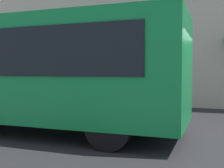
# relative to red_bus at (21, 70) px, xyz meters

# --- Properties ---
(ground_plane) EXTENTS (60.00, 60.00, 0.00)m
(ground_plane) POSITION_rel_red_bus_xyz_m (-4.14, -0.34, -1.68)
(ground_plane) COLOR #232326
(red_bus) EXTENTS (9.05, 2.54, 3.08)m
(red_bus) POSITION_rel_red_bus_xyz_m (0.00, 0.00, 0.00)
(red_bus) COLOR #0F7238
(red_bus) RESTS_ON ground_plane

